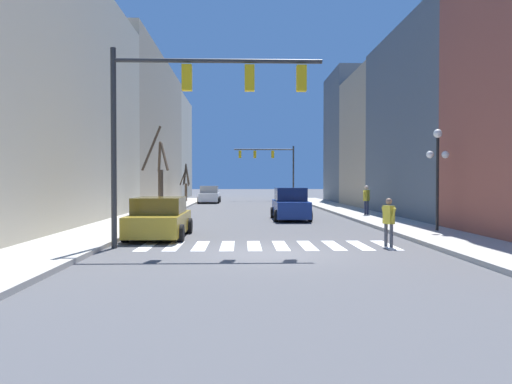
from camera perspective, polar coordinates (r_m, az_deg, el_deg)
The scene contains 16 objects.
ground_plane at distance 15.23m, azimuth 1.66°, elevation -7.00°, with size 240.00×240.00×0.00m, color #4C4C4F.
sidewalk_left at distance 16.27m, azimuth -22.71°, elevation -6.30°, with size 2.82×90.00×0.15m.
sidewalk_right at distance 16.97m, azimuth 24.94°, elevation -6.01°, with size 2.82×90.00×0.15m.
building_row_left at distance 43.88m, azimuth -15.23°, elevation 6.71°, with size 6.00×63.87×13.79m.
building_row_right at distance 33.95m, azimuth 19.17°, elevation 7.68°, with size 6.00×45.33×13.00m.
crosswalk_stripes at distance 16.95m, azimuth 1.31°, elevation -6.14°, with size 8.55×2.60×0.01m.
traffic_signal_near at distance 16.61m, azimuth -7.47°, elevation 10.39°, with size 6.88×0.28×6.50m.
traffic_signal_far at distance 56.63m, azimuth 1.75°, elevation 3.68°, with size 6.83×0.28×6.16m.
street_lamp_right_corner at distance 21.86m, azimuth 20.04°, elevation 3.60°, with size 0.95×0.36×4.17m.
car_parked_left_far at distance 28.22m, azimuth 3.94°, elevation -1.48°, with size 2.04×4.76×1.81m.
car_parked_left_near at distance 19.68m, azimuth -10.96°, elevation -3.00°, with size 2.20×4.76×1.56m.
car_parked_left_mid at distance 50.13m, azimuth -5.34°, elevation -0.34°, with size 2.12×4.80×1.71m.
pedestrian_on_right_sidewalk at distance 30.85m, azimuth 12.51°, elevation -0.61°, with size 0.57×0.63×1.77m.
pedestrian_waiting_at_curb at distance 17.12m, azimuth 14.93°, elevation -2.90°, with size 0.34×0.68×1.62m.
street_tree_right_mid at distance 33.54m, azimuth -10.97°, elevation 1.86°, with size 2.05×2.72×5.69m.
street_tree_right_far at distance 51.21m, azimuth -8.02°, elevation 1.00°, with size 1.00×1.96×3.83m.
Camera 1 is at (-0.88, -15.05, 2.19)m, focal length 35.00 mm.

